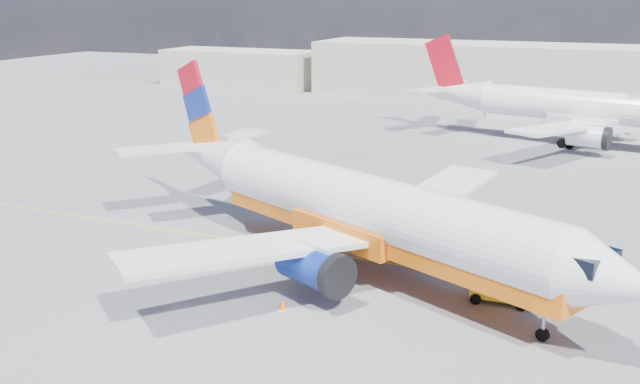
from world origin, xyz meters
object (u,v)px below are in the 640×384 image
at_px(main_jet, 358,208).
at_px(second_jet, 586,111).
at_px(gse_tug, 499,283).
at_px(traffic_cone, 283,305).

relative_size(main_jet, second_jet, 0.98).
relative_size(main_jet, gse_tug, 11.76).
relative_size(gse_tug, traffic_cone, 5.01).
distance_m(main_jet, second_jet, 42.75).
bearing_deg(gse_tug, traffic_cone, -153.76).
bearing_deg(second_jet, traffic_cone, -91.68).
xyz_separation_m(main_jet, traffic_cone, (-1.48, -6.68, -3.34)).
height_order(gse_tug, traffic_cone, gse_tug).
height_order(main_jet, traffic_cone, main_jet).
bearing_deg(main_jet, second_jet, 101.53).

